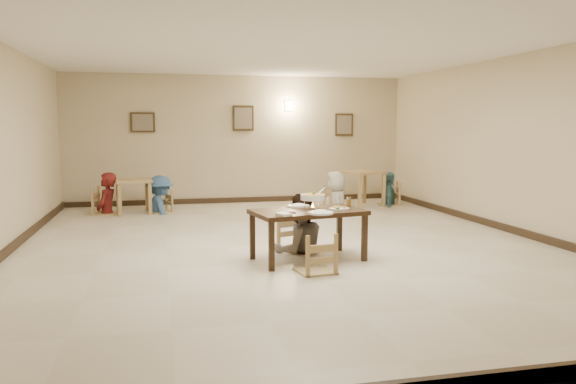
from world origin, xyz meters
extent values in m
plane|color=beige|center=(0.00, 0.00, 0.00)|extent=(10.00, 10.00, 0.00)
plane|color=white|center=(0.00, 0.00, 3.00)|extent=(10.00, 10.00, 0.00)
plane|color=beige|center=(0.00, 5.00, 1.50)|extent=(10.00, 0.00, 10.00)
plane|color=beige|center=(0.00, -5.00, 1.50)|extent=(10.00, 0.00, 10.00)
plane|color=beige|center=(4.00, 0.00, 1.50)|extent=(0.00, 10.00, 10.00)
cube|color=black|center=(0.00, 4.97, 0.06)|extent=(8.00, 0.06, 0.12)
cube|color=black|center=(-3.97, 0.00, 0.06)|extent=(0.06, 10.00, 0.12)
cube|color=black|center=(3.97, 0.00, 0.06)|extent=(0.06, 10.00, 0.12)
cube|color=#372814|center=(-2.20, 4.96, 1.90)|extent=(0.55, 0.03, 0.45)
cube|color=gray|center=(-2.20, 4.94, 1.90)|extent=(0.45, 0.01, 0.37)
cube|color=#372814|center=(0.10, 4.96, 2.00)|extent=(0.50, 0.03, 0.60)
cube|color=gray|center=(0.10, 4.94, 2.00)|extent=(0.41, 0.01, 0.49)
cube|color=#372814|center=(2.60, 4.96, 1.85)|extent=(0.45, 0.03, 0.55)
cube|color=gray|center=(2.60, 4.94, 1.85)|extent=(0.37, 0.01, 0.45)
cube|color=#FFD88C|center=(1.20, 4.96, 2.30)|extent=(0.16, 0.05, 0.22)
cube|color=#372213|center=(0.09, -1.05, 0.66)|extent=(1.59, 1.08, 0.06)
cube|color=#372213|center=(-0.51, -1.52, 0.31)|extent=(0.07, 0.07, 0.63)
cube|color=#372213|center=(0.81, -1.27, 0.31)|extent=(0.07, 0.07, 0.63)
cube|color=#372213|center=(-0.64, -0.83, 0.31)|extent=(0.07, 0.07, 0.63)
cube|color=#372213|center=(0.68, -0.58, 0.31)|extent=(0.07, 0.07, 0.63)
cube|color=tan|center=(0.11, -0.38, 0.46)|extent=(0.47, 0.47, 0.05)
cube|color=tan|center=(0.01, -1.69, 0.44)|extent=(0.45, 0.45, 0.05)
imported|color=gray|center=(0.11, -0.48, 0.84)|extent=(0.90, 0.74, 1.69)
torus|color=silver|center=(0.15, -1.07, 0.82)|extent=(0.26, 0.26, 0.01)
cylinder|color=silver|center=(0.15, -1.07, 0.71)|extent=(0.07, 0.07, 0.04)
cone|color=#FFA526|center=(0.15, -1.07, 0.76)|extent=(0.04, 0.04, 0.06)
cylinder|color=white|center=(0.15, -1.07, 0.86)|extent=(0.33, 0.33, 0.07)
cylinder|color=#C07110|center=(0.15, -1.07, 0.89)|extent=(0.29, 0.29, 0.02)
sphere|color=#2D7223|center=(0.16, -1.08, 0.91)|extent=(0.05, 0.05, 0.05)
cylinder|color=silver|center=(0.27, -1.00, 0.92)|extent=(0.15, 0.09, 0.10)
cylinder|color=silver|center=(0.25, -1.01, 0.76)|extent=(0.01, 0.01, 0.15)
cylinder|color=silver|center=(0.05, -1.01, 0.76)|extent=(0.01, 0.01, 0.15)
cylinder|color=silver|center=(0.15, -1.18, 0.76)|extent=(0.01, 0.01, 0.15)
cylinder|color=white|center=(0.03, -0.73, 0.70)|extent=(0.31, 0.31, 0.02)
ellipsoid|color=white|center=(0.03, -0.73, 0.71)|extent=(0.21, 0.17, 0.07)
cylinder|color=white|center=(0.16, -1.42, 0.70)|extent=(0.32, 0.32, 0.02)
ellipsoid|color=white|center=(0.16, -1.42, 0.71)|extent=(0.21, 0.18, 0.07)
cylinder|color=white|center=(0.50, -1.13, 0.70)|extent=(0.28, 0.28, 0.02)
sphere|color=#2D7223|center=(0.45, -1.20, 0.72)|extent=(0.05, 0.05, 0.05)
cylinder|color=white|center=(-0.18, -1.24, 0.70)|extent=(0.12, 0.12, 0.02)
cylinder|color=#B6290C|center=(-0.18, -1.24, 0.71)|extent=(0.09, 0.09, 0.01)
cube|color=white|center=(-0.34, -1.46, 0.70)|extent=(0.20, 0.22, 0.03)
cube|color=silver|center=(-0.29, -1.37, 0.70)|extent=(0.10, 0.18, 0.01)
cube|color=silver|center=(-0.25, -1.37, 0.70)|extent=(0.10, 0.18, 0.01)
cylinder|color=white|center=(0.72, -0.87, 0.75)|extent=(0.07, 0.07, 0.13)
cylinder|color=orange|center=(0.72, -0.87, 0.74)|extent=(0.06, 0.06, 0.10)
cube|color=tan|center=(-2.39, 3.77, 0.69)|extent=(0.80, 0.80, 0.06)
cube|color=tan|center=(-2.65, 3.43, 0.33)|extent=(0.07, 0.07, 0.66)
cube|color=tan|center=(-2.06, 3.51, 0.33)|extent=(0.07, 0.07, 0.66)
cube|color=tan|center=(-2.73, 4.03, 0.33)|extent=(0.07, 0.07, 0.66)
cube|color=tan|center=(-2.13, 4.10, 0.33)|extent=(0.07, 0.07, 0.66)
cube|color=tan|center=(2.64, 3.74, 0.77)|extent=(1.02, 1.02, 0.06)
cube|color=tan|center=(2.42, 3.30, 0.37)|extent=(0.07, 0.07, 0.74)
cube|color=tan|center=(3.07, 3.52, 0.37)|extent=(0.07, 0.07, 0.74)
cube|color=tan|center=(2.21, 3.95, 0.37)|extent=(0.07, 0.07, 0.74)
cube|color=tan|center=(2.86, 4.17, 0.37)|extent=(0.07, 0.07, 0.74)
cube|color=tan|center=(-2.93, 3.77, 0.49)|extent=(0.50, 0.50, 0.05)
cube|color=tan|center=(-1.85, 3.78, 0.41)|extent=(0.42, 0.42, 0.05)
cube|color=tan|center=(1.99, 3.66, 0.43)|extent=(0.44, 0.44, 0.05)
cube|color=tan|center=(3.30, 3.74, 0.47)|extent=(0.48, 0.48, 0.05)
imported|color=maroon|center=(-2.93, 3.77, 0.87)|extent=(0.56, 0.71, 1.73)
imported|color=teal|center=(-1.85, 3.78, 0.79)|extent=(0.90, 1.15, 1.57)
imported|color=silver|center=(1.99, 3.66, 0.81)|extent=(0.58, 0.83, 1.62)
imported|color=#45777D|center=(3.30, 3.74, 0.77)|extent=(0.67, 0.98, 1.55)
camera|label=1|loc=(-1.84, -8.26, 1.80)|focal=35.00mm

